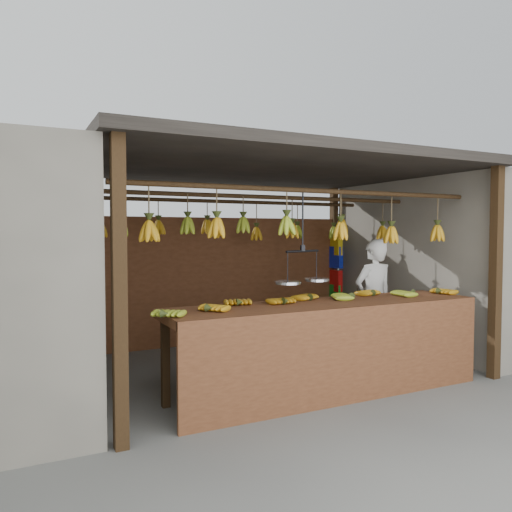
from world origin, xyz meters
TOP-DOWN VIEW (x-y plane):
  - ground at (0.00, 0.00)m, footprint 80.00×80.00m
  - stall at (0.00, 0.33)m, footprint 4.30×3.30m
  - neighbor_right at (3.60, 0.00)m, footprint 3.00×3.00m
  - counter at (0.07, -1.22)m, footprint 3.45×0.75m
  - hanging_bananas at (-0.00, -0.00)m, footprint 3.64×2.20m
  - balance_scale at (-0.14, -1.00)m, footprint 0.66×0.37m
  - vendor at (1.32, -0.32)m, footprint 0.55×0.37m
  - bag_bundles at (1.94, 1.35)m, footprint 0.08×0.26m

SIDE VIEW (x-z plane):
  - ground at x=0.00m, z-range 0.00..0.00m
  - counter at x=0.07m, z-range 0.22..1.18m
  - vendor at x=1.32m, z-range 0.00..1.50m
  - bag_bundles at x=1.94m, z-range 0.42..1.58m
  - neighbor_right at x=3.60m, z-range 0.00..2.30m
  - balance_scale at x=-0.14m, z-range 0.71..1.62m
  - hanging_bananas at x=0.00m, z-range 1.42..1.81m
  - stall at x=0.00m, z-range 0.77..3.17m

